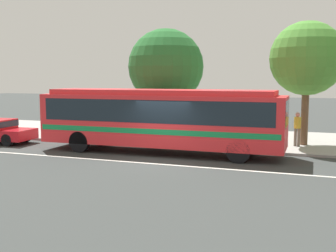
{
  "coord_description": "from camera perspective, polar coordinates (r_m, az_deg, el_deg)",
  "views": [
    {
      "loc": [
        6.3,
        -16.42,
        3.52
      ],
      "look_at": [
        -0.17,
        1.48,
        1.3
      ],
      "focal_mm": 44.69,
      "sensor_mm": 36.0,
      "label": 1
    }
  ],
  "objects": [
    {
      "name": "pedestrian_waiting_near_sign",
      "position": [
        21.64,
        17.23,
        -0.04
      ],
      "size": [
        0.37,
        0.37,
        1.68
      ],
      "color": "#6F6051",
      "rests_on": "sidewalk_slab"
    },
    {
      "name": "transit_bus",
      "position": [
        19.35,
        -1.09,
        1.32
      ],
      "size": [
        11.41,
        2.55,
        2.96
      ],
      "color": "red",
      "rests_on": "ground_plane"
    },
    {
      "name": "ground_plane",
      "position": [
        17.94,
        -1.11,
        -4.67
      ],
      "size": [
        120.0,
        120.0,
        0.0
      ],
      "primitive_type": "plane",
      "color": "#363A39"
    },
    {
      "name": "pedestrian_standing_by_tree",
      "position": [
        23.39,
        -7.45,
        0.53
      ],
      "size": [
        0.36,
        0.36,
        1.6
      ],
      "color": "#77704E",
      "rests_on": "sidewalk_slab"
    },
    {
      "name": "pedestrian_walking_along_curb",
      "position": [
        21.32,
        -0.92,
        0.23
      ],
      "size": [
        0.45,
        0.45,
        1.74
      ],
      "color": "#2F2F53",
      "rests_on": "sidewalk_slab"
    },
    {
      "name": "sidewalk_slab",
      "position": [
        24.43,
        4.71,
        -1.52
      ],
      "size": [
        60.0,
        8.0,
        0.12
      ],
      "primitive_type": "cube",
      "color": "#9F9A94",
      "rests_on": "ground_plane"
    },
    {
      "name": "street_tree_near_stop",
      "position": [
        23.17,
        -0.3,
        8.08
      ],
      "size": [
        4.14,
        4.14,
        6.06
      ],
      "color": "brown",
      "rests_on": "sidewalk_slab"
    },
    {
      "name": "street_tree_mid_block",
      "position": [
        22.08,
        18.41,
        8.7
      ],
      "size": [
        3.68,
        3.68,
        6.18
      ],
      "color": "brown",
      "rests_on": "sidewalk_slab"
    },
    {
      "name": "lane_stripe_center",
      "position": [
        17.21,
        -2.06,
        -5.14
      ],
      "size": [
        56.0,
        0.16,
        0.01
      ],
      "primitive_type": "cube",
      "color": "silver",
      "rests_on": "ground_plane"
    },
    {
      "name": "bus_stop_sign",
      "position": [
        20.15,
        12.79,
        1.5
      ],
      "size": [
        0.13,
        0.44,
        2.58
      ],
      "color": "gray",
      "rests_on": "sidewalk_slab"
    }
  ]
}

